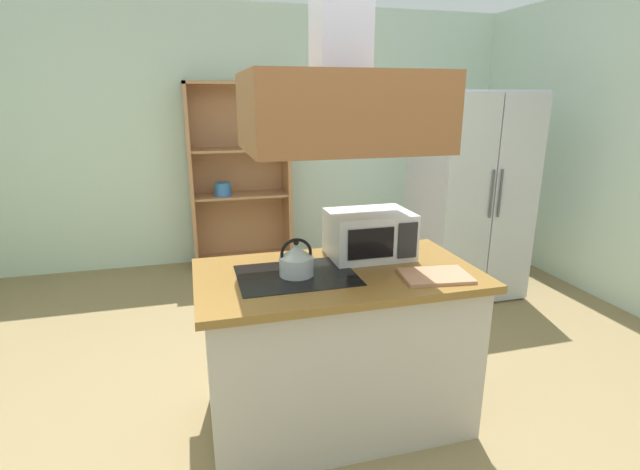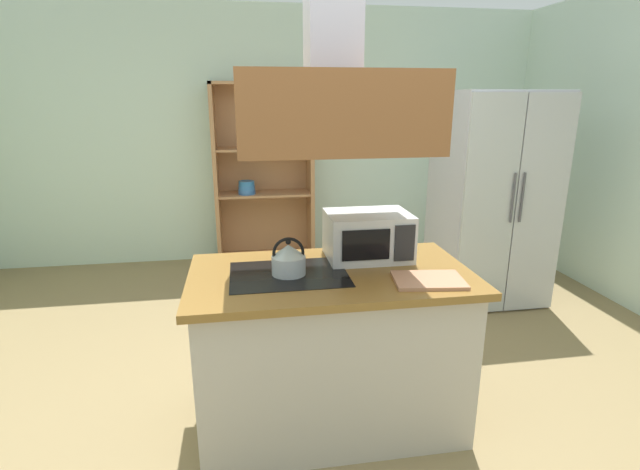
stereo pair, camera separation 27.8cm
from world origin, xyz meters
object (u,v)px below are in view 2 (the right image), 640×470
Objects in this scene: kettle at (289,259)px; cutting_board at (428,280)px; refrigerator at (492,199)px; dish_cabinet at (264,185)px; microwave at (368,236)px.

cutting_board is (0.67, -0.21, -0.07)m from kettle.
refrigerator is 0.95× the size of dish_cabinet.
dish_cabinet is at bearing 145.20° from refrigerator.
refrigerator reaches higher than microwave.
microwave is (-1.47, -1.31, 0.11)m from refrigerator.
dish_cabinet reaches higher than refrigerator.
refrigerator reaches higher than cutting_board.
microwave is (-0.20, 0.41, 0.12)m from cutting_board.
dish_cabinet is 2.84m from kettle.
kettle is (-1.94, -1.50, 0.07)m from refrigerator.
dish_cabinet is at bearing 89.79° from kettle.
cutting_board is (0.66, -3.05, 0.05)m from dish_cabinet.
cutting_board is (-1.27, -1.71, -0.01)m from refrigerator.
refrigerator is at bearing 53.53° from cutting_board.
cutting_board is at bearing -77.79° from dish_cabinet.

